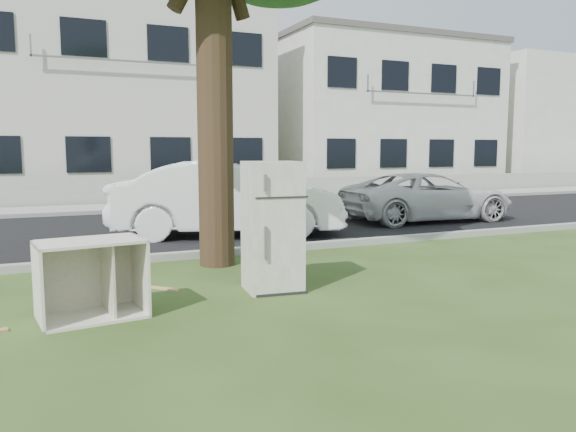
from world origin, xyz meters
name	(u,v)px	position (x,y,z in m)	size (l,w,h in m)	color
ground	(287,288)	(0.00, 0.00, 0.00)	(120.00, 120.00, 0.00)	#2E4318
road	(181,228)	(0.00, 6.00, 0.01)	(120.00, 7.00, 0.01)	black
kerb_near	(229,255)	(0.00, 2.45, 0.00)	(120.00, 0.18, 0.12)	gray
kerb_far	(153,212)	(0.00, 9.55, 0.00)	(120.00, 0.18, 0.12)	gray
sidewalk	(144,207)	(0.00, 11.00, 0.01)	(120.00, 2.80, 0.01)	gray
low_wall	(136,192)	(0.00, 12.60, 0.35)	(120.00, 0.15, 0.70)	gray
townhouse_center	(115,101)	(0.00, 17.50, 3.72)	(11.22, 8.16, 7.44)	beige
townhouse_right	(369,115)	(12.00, 17.50, 3.42)	(10.20, 8.16, 6.84)	white
filler_right	(565,125)	(26.00, 18.00, 3.20)	(16.00, 9.00, 6.40)	beige
fridge	(272,226)	(-0.20, 0.01, 0.82)	(0.67, 0.62, 1.63)	silver
cabinet	(91,279)	(-2.40, -0.33, 0.42)	(1.07, 0.66, 0.84)	white
plank_b	(151,287)	(-1.60, 0.73, 0.01)	(0.82, 0.08, 0.02)	tan
plank_c	(48,291)	(-2.83, 1.03, 0.01)	(0.79, 0.09, 0.02)	#9E7A58
car_center	(228,199)	(0.64, 4.54, 0.77)	(1.63, 4.68, 1.54)	white
car_right	(428,197)	(5.95, 4.89, 0.60)	(1.98, 4.30, 1.20)	silver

